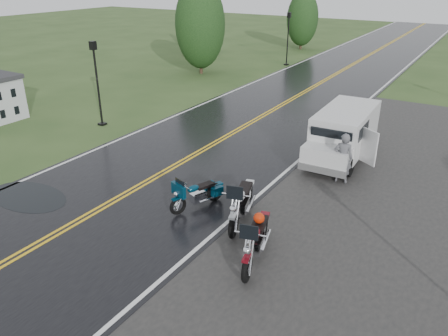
% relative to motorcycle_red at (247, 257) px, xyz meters
% --- Properties ---
extents(ground, '(120.00, 120.00, 0.00)m').
position_rel_motorcycle_red_xyz_m(ground, '(-5.57, 1.48, -0.72)').
color(ground, '#2D471E').
rests_on(ground, ground).
extents(road, '(8.00, 100.00, 0.04)m').
position_rel_motorcycle_red_xyz_m(road, '(-5.57, 11.48, -0.70)').
color(road, black).
rests_on(road, ground).
extents(motorcycle_red, '(1.49, 2.59, 1.44)m').
position_rel_motorcycle_red_xyz_m(motorcycle_red, '(0.00, 0.00, 0.00)').
color(motorcycle_red, '#610B14').
rests_on(motorcycle_red, ground).
extents(motorcycle_teal, '(1.30, 2.06, 1.15)m').
position_rel_motorcycle_red_xyz_m(motorcycle_teal, '(-3.26, 1.63, -0.15)').
color(motorcycle_teal, '#05293C').
rests_on(motorcycle_teal, ground).
extents(motorcycle_silver, '(1.59, 2.68, 1.49)m').
position_rel_motorcycle_red_xyz_m(motorcycle_silver, '(-1.21, 1.43, 0.03)').
color(motorcycle_silver, '#B2B5BA').
rests_on(motorcycle_silver, ground).
extents(van_white, '(2.02, 5.01, 1.95)m').
position_rel_motorcycle_red_xyz_m(van_white, '(-1.23, 7.01, 0.25)').
color(van_white, silver).
rests_on(van_white, ground).
extents(person_at_van, '(0.71, 0.52, 1.79)m').
position_rel_motorcycle_red_xyz_m(person_at_van, '(0.19, 6.48, 0.17)').
color(person_at_van, '#535459').
rests_on(person_at_van, ground).
extents(lamp_post_near_left, '(0.34, 0.34, 3.97)m').
position_rel_motorcycle_red_xyz_m(lamp_post_near_left, '(-11.56, 6.56, 1.26)').
color(lamp_post_near_left, black).
rests_on(lamp_post_near_left, ground).
extents(lamp_post_far_left, '(0.34, 0.34, 3.96)m').
position_rel_motorcycle_red_xyz_m(lamp_post_far_left, '(-10.00, 24.55, 1.26)').
color(lamp_post_far_left, black).
rests_on(lamp_post_far_left, ground).
extents(tree_left_mid, '(3.47, 3.47, 5.42)m').
position_rel_motorcycle_red_xyz_m(tree_left_mid, '(-13.99, 18.55, 1.99)').
color(tree_left_mid, '#1E3D19').
rests_on(tree_left_mid, ground).
extents(tree_left_far, '(2.86, 2.86, 4.41)m').
position_rel_motorcycle_red_xyz_m(tree_left_far, '(-12.01, 32.23, 1.48)').
color(tree_left_far, '#1E3D19').
rests_on(tree_left_far, ground).
extents(pine_left_far, '(2.56, 2.56, 5.33)m').
position_rel_motorcycle_red_xyz_m(pine_left_far, '(-18.32, 24.99, 1.94)').
color(pine_left_far, '#1E3D19').
rests_on(pine_left_far, ground).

